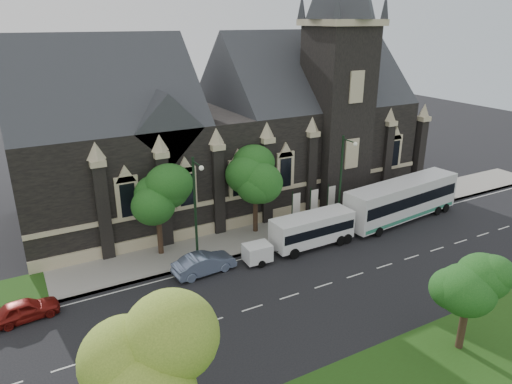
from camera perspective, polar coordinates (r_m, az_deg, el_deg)
ground at (r=34.06m, az=4.10°, el=-12.60°), size 160.00×160.00×0.00m
sidewalk at (r=41.23m, az=-3.08°, el=-6.20°), size 80.00×5.00×0.15m
museum at (r=48.57m, az=-2.61°, el=8.08°), size 40.00×17.70×29.90m
tree_park_near at (r=19.72m, az=-11.41°, el=-17.93°), size 4.42×4.42×8.56m
tree_park_east at (r=29.77m, az=24.72°, el=-9.49°), size 3.40×3.40×6.28m
tree_walk_right at (r=41.41m, az=0.04°, el=2.54°), size 4.08×4.08×7.80m
tree_walk_left at (r=38.14m, az=-11.90°, el=0.36°), size 3.91×3.91×7.64m
street_lamp_near at (r=42.44m, az=10.49°, el=1.63°), size 0.36×1.88×9.00m
street_lamp_mid at (r=35.70m, az=-7.32°, el=-1.83°), size 0.36×1.88×9.00m
banner_flag_left at (r=42.72m, az=4.77°, el=-1.86°), size 0.90×0.10×4.00m
banner_flag_center at (r=43.79m, az=6.95°, el=-1.38°), size 0.90×0.10×4.00m
banner_flag_right at (r=44.92m, az=9.03°, el=-0.91°), size 0.90×0.10×4.00m
tour_coach at (r=47.29m, az=17.41°, el=-0.88°), size 13.54×4.21×3.89m
shuttle_bus at (r=40.38m, az=6.91°, el=-4.43°), size 7.48×2.71×2.87m
box_trailer at (r=37.68m, az=0.16°, el=-7.42°), size 3.11×1.82×1.64m
sedan at (r=36.60m, az=-6.35°, el=-8.67°), size 5.06×2.12×1.63m
car_far_red at (r=34.81m, az=-26.39°, el=-12.75°), size 4.34×2.08×1.43m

